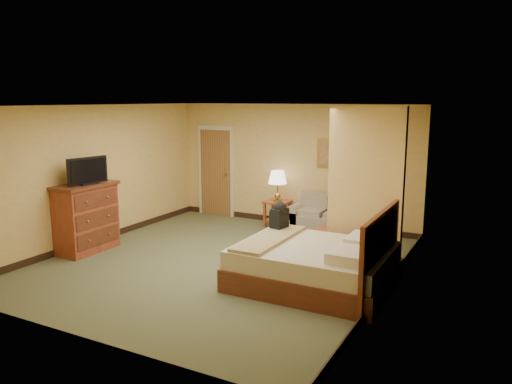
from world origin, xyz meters
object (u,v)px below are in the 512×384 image
Objects in this scene: dresser at (86,217)px; bed at (318,265)px; loveseat at (327,221)px; coffee_table at (329,240)px.

dresser reaches higher than bed.
loveseat is 1.81× the size of coffee_table.
loveseat is at bearing 111.13° from coffee_table.
dresser is (-3.41, -3.11, 0.36)m from loveseat.
coffee_table is 0.71× the size of dresser.
coffee_table is (0.57, -1.49, 0.07)m from loveseat.
loveseat is at bearing 107.27° from bed.
coffee_table is at bearing 102.74° from bed.
loveseat is 0.71× the size of bed.
loveseat is 4.63m from dresser.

